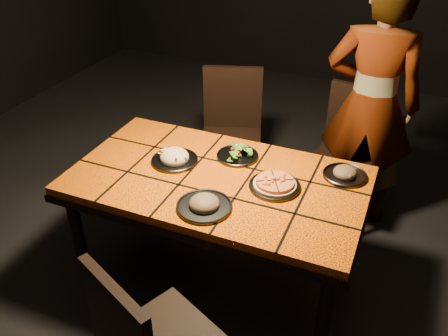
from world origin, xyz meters
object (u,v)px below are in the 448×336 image
at_px(dining_table, 217,189).
at_px(diner, 371,105).
at_px(chair_far_right, 349,147).
at_px(plate_pizza, 275,185).
at_px(chair_far_left, 232,125).
at_px(plate_pasta, 175,158).

relative_size(dining_table, diner, 0.94).
height_order(chair_far_right, plate_pizza, chair_far_right).
height_order(chair_far_left, plate_pizza, chair_far_left).
bearing_deg(chair_far_right, dining_table, -110.92).
relative_size(dining_table, chair_far_right, 1.69).
height_order(chair_far_right, plate_pasta, chair_far_right).
bearing_deg(plate_pizza, plate_pasta, 177.88).
bearing_deg(dining_table, plate_pasta, 170.23).
bearing_deg(plate_pizza, chair_far_left, 123.92).
relative_size(diner, plate_pasta, 6.43).
height_order(dining_table, chair_far_right, chair_far_right).
xyz_separation_m(chair_far_left, chair_far_right, (0.87, 0.03, -0.01)).
bearing_deg(chair_far_right, plate_pasta, -123.52).
bearing_deg(chair_far_left, chair_far_right, -17.03).
relative_size(chair_far_left, plate_pizza, 3.13).
distance_m(chair_far_right, diner, 0.33).
bearing_deg(chair_far_left, plate_pasta, -107.93).
bearing_deg(dining_table, diner, 57.42).
bearing_deg(chair_far_right, diner, 36.11).
distance_m(chair_far_left, plate_pizza, 1.14).
bearing_deg(plate_pasta, chair_far_right, 47.34).
xyz_separation_m(dining_table, plate_pasta, (-0.29, 0.05, 0.10)).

